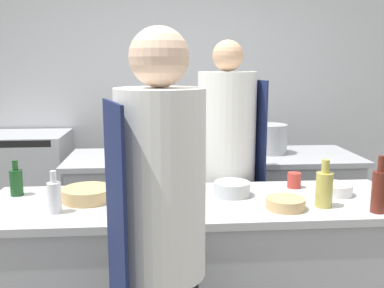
{
  "coord_description": "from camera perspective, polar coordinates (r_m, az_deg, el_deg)",
  "views": [
    {
      "loc": [
        -0.2,
        -2.23,
        1.62
      ],
      "look_at": [
        0.0,
        0.35,
        1.14
      ],
      "focal_mm": 40.0,
      "sensor_mm": 36.0,
      "label": 1
    }
  ],
  "objects": [
    {
      "name": "chef_at_stove",
      "position": [
        2.94,
        4.63,
        -3.95
      ],
      "size": [
        0.44,
        0.42,
        1.78
      ],
      "rotation": [
        0.0,
        0.0,
        -1.34
      ],
      "color": "black",
      "rests_on": "ground_plane"
    },
    {
      "name": "cup",
      "position": [
        2.65,
        13.46,
        -4.72
      ],
      "size": [
        0.08,
        0.08,
        0.09
      ],
      "color": "#B2382D",
      "rests_on": "prep_counter"
    },
    {
      "name": "bottle_water",
      "position": [
        2.56,
        -0.16,
        -4.0
      ],
      "size": [
        0.06,
        0.06,
        0.23
      ],
      "color": "black",
      "rests_on": "prep_counter"
    },
    {
      "name": "bottle_vinegar",
      "position": [
        2.1,
        -4.22,
        -6.78
      ],
      "size": [
        0.09,
        0.09,
        0.27
      ],
      "color": "#2D5175",
      "rests_on": "prep_counter"
    },
    {
      "name": "prep_counter",
      "position": [
        2.53,
        0.65,
        -17.17
      ],
      "size": [
        2.29,
        0.7,
        0.89
      ],
      "color": "#A8AAAF",
      "rests_on": "ground_plane"
    },
    {
      "name": "bowl_wooden_salad",
      "position": [
        2.58,
        18.57,
        -5.73
      ],
      "size": [
        0.19,
        0.19,
        0.06
      ],
      "color": "white",
      "rests_on": "prep_counter"
    },
    {
      "name": "wall_back",
      "position": [
        4.37,
        -1.85,
        7.6
      ],
      "size": [
        8.0,
        0.06,
        2.8
      ],
      "color": "silver",
      "rests_on": "ground_plane"
    },
    {
      "name": "oven_range",
      "position": [
        4.33,
        -21.67,
        -5.26
      ],
      "size": [
        0.86,
        0.64,
        1.0
      ],
      "color": "#A8AAAF",
      "rests_on": "ground_plane"
    },
    {
      "name": "bowl_prep_small",
      "position": [
        2.44,
        5.35,
        -5.95
      ],
      "size": [
        0.2,
        0.2,
        0.08
      ],
      "color": "#B7BABC",
      "rests_on": "prep_counter"
    },
    {
      "name": "bowl_ceramic_blue",
      "position": [
        2.41,
        -13.79,
        -6.52
      ],
      "size": [
        0.27,
        0.27,
        0.07
      ],
      "color": "tan",
      "rests_on": "prep_counter"
    },
    {
      "name": "chef_at_prep_near",
      "position": [
        1.74,
        -4.15,
        -14.37
      ],
      "size": [
        0.39,
        0.38,
        1.76
      ],
      "rotation": [
        0.0,
        0.0,
        1.87
      ],
      "color": "black",
      "rests_on": "ground_plane"
    },
    {
      "name": "bottle_olive_oil",
      "position": [
        2.33,
        23.67,
        -5.64
      ],
      "size": [
        0.07,
        0.07,
        0.29
      ],
      "color": "#5B2319",
      "rests_on": "prep_counter"
    },
    {
      "name": "bottle_cooking_oil",
      "position": [
        2.25,
        -17.88,
        -6.65
      ],
      "size": [
        0.07,
        0.07,
        0.22
      ],
      "color": "silver",
      "rests_on": "prep_counter"
    },
    {
      "name": "bottle_sauce",
      "position": [
        2.33,
        17.22,
        -5.64
      ],
      "size": [
        0.09,
        0.09,
        0.25
      ],
      "color": "#B2A84C",
      "rests_on": "prep_counter"
    },
    {
      "name": "bottle_wine",
      "position": [
        2.62,
        -22.38,
        -4.63
      ],
      "size": [
        0.07,
        0.07,
        0.2
      ],
      "color": "#19471E",
      "rests_on": "prep_counter"
    },
    {
      "name": "bowl_mixing_large",
      "position": [
        2.27,
        12.36,
        -7.74
      ],
      "size": [
        0.2,
        0.2,
        0.06
      ],
      "color": "tan",
      "rests_on": "prep_counter"
    },
    {
      "name": "pass_counter",
      "position": [
        3.63,
        2.84,
        -8.39
      ],
      "size": [
        2.37,
        0.75,
        0.89
      ],
      "color": "#A8AAAF",
      "rests_on": "ground_plane"
    },
    {
      "name": "stockpot",
      "position": [
        3.63,
        10.29,
        0.7
      ],
      "size": [
        0.29,
        0.29,
        0.24
      ],
      "color": "#A8AAAF",
      "rests_on": "pass_counter"
    }
  ]
}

